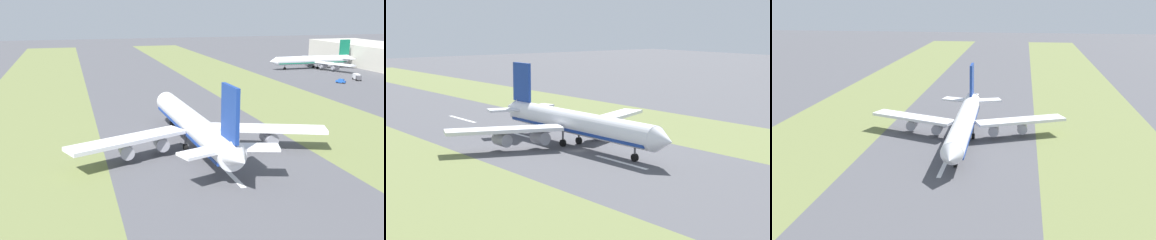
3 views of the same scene
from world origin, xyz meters
The scene contains 10 objects.
ground_plane centered at (0.00, 0.00, 0.00)m, with size 800.00×800.00×0.00m, color #4C4C51.
grass_median_west centered at (-45.00, 0.00, 0.00)m, with size 40.00×600.00×0.01m, color olive.
grass_median_east centered at (45.00, 0.00, 0.00)m, with size 40.00×600.00×0.01m, color olive.
centreline_dash_mid centered at (0.00, -23.87, 0.01)m, with size 1.20×18.00×0.01m, color silver.
centreline_dash_far centered at (0.00, 16.13, 0.01)m, with size 1.20×18.00×0.01m, color silver.
airplane_main_jet centered at (-2.67, -5.77, 6.02)m, with size 64.12×67.10×20.20m.
terminal_building centered at (148.46, 119.18, 6.50)m, with size 36.00×106.48×13.00m, color #BCB7A8.
airplane_parked_apron centered at (104.99, 120.99, 4.85)m, with size 53.96×51.62×16.26m.
service_truck centered at (103.29, 77.80, 1.67)m, with size 3.67×6.34×3.10m.
apron_car centered at (90.67, 72.07, 1.00)m, with size 4.04×4.62×2.03m.
Camera 1 is at (-31.99, -110.13, 34.94)m, focal length 42.00 mm.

